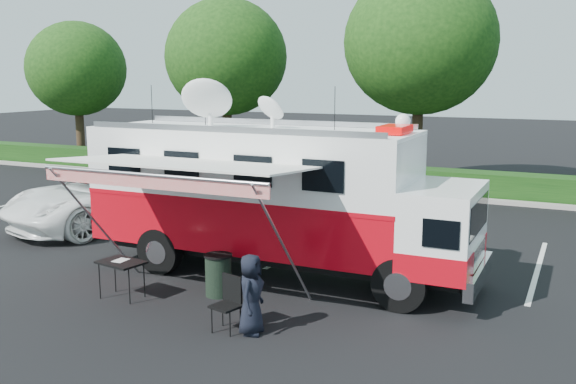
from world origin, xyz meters
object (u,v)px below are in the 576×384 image
object	(u,v)px
trash_bin	(218,275)
folding_table	(121,263)
white_suv	(113,224)
command_truck	(276,196)

from	to	relation	value
trash_bin	folding_table	bearing A→B (deg)	-150.48
white_suv	trash_bin	bearing A→B (deg)	-16.67
white_suv	folding_table	distance (m)	7.08
folding_table	trash_bin	size ratio (longest dim) A/B	1.16
folding_table	command_truck	bearing A→B (deg)	51.89
command_truck	white_suv	size ratio (longest dim) A/B	1.37
white_suv	folding_table	world-z (taller)	white_suv
folding_table	trash_bin	world-z (taller)	trash_bin
command_truck	trash_bin	xyz separation A→B (m)	(-0.46, -1.84, -1.43)
command_truck	trash_bin	size ratio (longest dim) A/B	10.18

